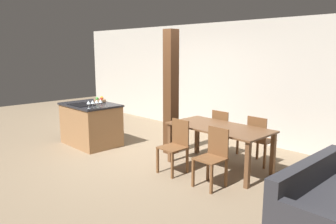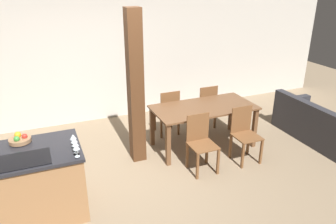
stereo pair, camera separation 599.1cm
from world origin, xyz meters
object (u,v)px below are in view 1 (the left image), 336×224
Objects in this scene: wine_glass_far at (97,102)px; couch at (331,206)px; timber_post at (171,93)px; wine_glass_middle at (93,102)px; wine_glass_end at (100,101)px; dining_chair_far_right at (260,139)px; kitchen_island at (91,124)px; dining_chair_near_right at (213,156)px; dining_chair_far_left at (223,131)px; dining_chair_near_left at (175,145)px; dining_table at (219,132)px; wine_glass_near at (88,103)px; fruit_bowl at (100,100)px.

wine_glass_far reaches higher than couch.
wine_glass_middle is at bearing -134.37° from timber_post.
wine_glass_end is 0.18× the size of dining_chair_far_right.
kitchen_island is 3.27m from dining_chair_near_right.
wine_glass_far is 0.18× the size of dining_chair_far_right.
kitchen_island is 0.86m from wine_glass_middle.
dining_chair_near_left is at bearing 90.00° from dining_chair_far_left.
dining_chair_far_right is at bearing 59.07° from dining_table.
dining_chair_near_right and dining_chair_far_left have the same top height.
wine_glass_end reaches higher than dining_table.
dining_chair_far_right is 1.90m from timber_post.
wine_glass_middle is 0.09× the size of couch.
couch is (4.43, 0.55, -0.78)m from wine_glass_near.
wine_glass_far reaches higher than dining_chair_near_right.
couch is at bearing 2.16° from kitchen_island.
wine_glass_far is at bearing -170.07° from dining_chair_near_left.
wine_glass_middle is at bearing 90.00° from wine_glass_near.
wine_glass_near is 2.81m from dining_chair_near_right.
dining_chair_near_right is 0.50× the size of couch.
fruit_bowl is 2.83m from dining_chair_far_left.
dining_table is (2.30, 0.91, -0.39)m from wine_glass_end.
dining_chair_near_left is at bearing 3.50° from kitchen_island.
wine_glass_near reaches higher than dining_chair_far_right.
dining_chair_far_left is 1.28m from timber_post.
wine_glass_near is at bearing 97.78° from couch.
dining_chair_near_left is 1.56m from dining_chair_far_right.
couch is (4.43, 0.46, -0.78)m from wine_glass_middle.
wine_glass_end is 2.53m from dining_chair_far_left.
couch is at bearing 142.94° from dining_chair_far_right.
dining_chair_near_right is 1.34m from dining_chair_far_right.
dining_chair_near_right and dining_chair_far_right have the same top height.
dining_chair_far_left is at bearing 0.00° from dining_chair_far_right.
dining_table is at bearing 21.60° from wine_glass_end.
wine_glass_far is 0.18× the size of dining_chair_near_right.
dining_chair_far_left is at bearing 63.38° from couch.
dining_table is 0.80m from dining_chair_near_right.
couch is (4.99, 0.19, -0.19)m from kitchen_island.
dining_chair_near_left is (1.90, 0.42, -0.56)m from wine_glass_middle.
couch is (2.53, -1.30, -0.21)m from dining_chair_far_left.
dining_table is 1.34m from timber_post.
dining_chair_near_left is at bearing 180.00° from dining_chair_near_right.
wine_glass_middle is at bearing 33.14° from dining_chair_far_right.
dining_chair_near_right reaches higher than dining_table.
timber_post is (1.65, 0.84, 0.77)m from kitchen_island.
wine_glass_middle is 0.18× the size of dining_chair_far_right.
dining_chair_far_right is at bearing 59.07° from dining_chair_near_left.
dining_chair_far_left is 2.85m from couch.
wine_glass_near reaches higher than dining_table.
dining_chair_far_right is (2.70, 1.86, -0.56)m from wine_glass_near.
wine_glass_near is at bearing -32.97° from kitchen_island.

